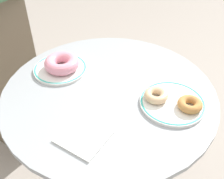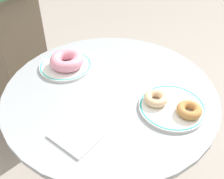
{
  "view_description": "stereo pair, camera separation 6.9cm",
  "coord_description": "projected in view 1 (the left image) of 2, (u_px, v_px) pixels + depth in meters",
  "views": [
    {
      "loc": [
        0.27,
        -0.63,
        1.32
      ],
      "look_at": [
        0.02,
        -0.03,
        0.77
      ],
      "focal_mm": 42.94,
      "sensor_mm": 36.0,
      "label": 1
    },
    {
      "loc": [
        0.33,
        -0.61,
        1.32
      ],
      "look_at": [
        0.02,
        -0.03,
        0.77
      ],
      "focal_mm": 42.94,
      "sensor_mm": 36.0,
      "label": 2
    }
  ],
  "objects": [
    {
      "name": "donut_glazed",
      "position": [
        156.0,
        95.0,
        0.85
      ],
      "size": [
        0.08,
        0.08,
        0.03
      ],
      "primitive_type": "torus",
      "rotation": [
        0.0,
        0.0,
        1.55
      ],
      "color": "#E0B789",
      "rests_on": "plate_right"
    },
    {
      "name": "paper_napkin",
      "position": [
        83.0,
        137.0,
        0.75
      ],
      "size": [
        0.15,
        0.14,
        0.01
      ],
      "primitive_type": "cube",
      "rotation": [
        0.0,
        0.0,
        -0.19
      ],
      "color": "white",
      "rests_on": "cafe_table"
    },
    {
      "name": "plate_left",
      "position": [
        60.0,
        69.0,
        0.99
      ],
      "size": [
        0.2,
        0.2,
        0.01
      ],
      "color": "white",
      "rests_on": "cafe_table"
    },
    {
      "name": "cafe_table",
      "position": [
        109.0,
        129.0,
        1.03
      ],
      "size": [
        0.72,
        0.72,
        0.73
      ],
      "color": "#999EA3",
      "rests_on": "ground"
    },
    {
      "name": "plate_right",
      "position": [
        172.0,
        103.0,
        0.85
      ],
      "size": [
        0.21,
        0.21,
        0.01
      ],
      "color": "white",
      "rests_on": "cafe_table"
    },
    {
      "name": "donut_pink_frosted",
      "position": [
        62.0,
        63.0,
        0.97
      ],
      "size": [
        0.18,
        0.18,
        0.04
      ],
      "primitive_type": "torus",
      "rotation": [
        0.0,
        0.0,
        2.33
      ],
      "color": "pink",
      "rests_on": "plate_left"
    },
    {
      "name": "donut_old_fashioned",
      "position": [
        190.0,
        104.0,
        0.82
      ],
      "size": [
        0.1,
        0.1,
        0.03
      ],
      "primitive_type": "torus",
      "rotation": [
        0.0,
        0.0,
        3.55
      ],
      "color": "#BC7F42",
      "rests_on": "plate_right"
    }
  ]
}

